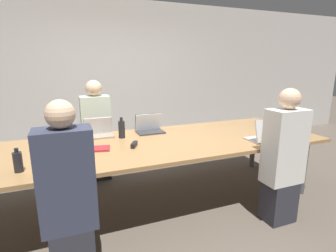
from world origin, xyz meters
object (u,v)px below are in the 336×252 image
object	(u,v)px
laptop_near_right	(265,135)
person_near_right	(283,160)
bottle_near_left	(18,162)
person_far_midleft	(97,132)
stapler	(134,145)
laptop_far_midleft	(99,131)
laptop_near_left	(57,163)
bottle_far_midleft	(122,129)
person_near_left	(68,198)
cup_near_right	(281,135)
laptop_far_center	(149,127)

from	to	relation	value
laptop_near_right	person_near_right	bearing A→B (deg)	76.31
person_near_right	bottle_near_left	xyz separation A→B (m)	(-2.46, 0.46, 0.17)
person_far_midleft	stapler	size ratio (longest dim) A/B	9.44
person_far_midleft	bottle_near_left	world-z (taller)	person_far_midleft
laptop_far_midleft	person_far_midleft	bearing A→B (deg)	87.26
laptop_near_left	laptop_far_midleft	bearing A→B (deg)	-115.13
bottle_far_midleft	laptop_near_left	world-z (taller)	laptop_near_left
laptop_near_right	bottle_near_left	bearing A→B (deg)	-1.44
person_near_left	laptop_near_right	bearing A→B (deg)	-169.69
laptop_near_right	stapler	xyz separation A→B (m)	(-1.48, 0.36, -0.05)
cup_near_right	person_far_midleft	xyz separation A→B (m)	(-2.02, 1.40, -0.11)
person_far_midleft	laptop_near_right	bearing A→B (deg)	-38.83
laptop_near_right	bottle_near_left	world-z (taller)	laptop_near_right
laptop_near_right	laptop_near_left	size ratio (longest dim) A/B	0.96
laptop_far_midleft	person_near_left	bearing A→B (deg)	-106.74
bottle_far_midleft	laptop_far_center	xyz separation A→B (m)	(0.40, 0.13, -0.04)
bottle_far_midleft	laptop_far_center	bearing A→B (deg)	18.59
person_far_midleft	laptop_far_center	size ratio (longest dim) A/B	4.04
person_near_left	cup_near_right	bearing A→B (deg)	-170.47
person_near_left	stapler	bearing A→B (deg)	-132.86
laptop_near_right	cup_near_right	world-z (taller)	laptop_near_right
laptop_far_midleft	person_far_midleft	distance (m)	0.49
bottle_near_left	laptop_far_midleft	bearing A→B (deg)	48.64
bottle_near_left	stapler	xyz separation A→B (m)	(1.08, 0.30, -0.07)
bottle_near_left	laptop_far_center	size ratio (longest dim) A/B	0.59
laptop_near_right	person_near_left	size ratio (longest dim) A/B	0.25
person_far_midleft	stapler	xyz separation A→B (m)	(0.28, -1.05, 0.10)
laptop_near_left	person_far_midleft	bearing A→B (deg)	-108.48
person_near_left	bottle_near_left	bearing A→B (deg)	-51.20
bottle_far_midleft	laptop_near_left	bearing A→B (deg)	-131.25
laptop_near_right	person_far_midleft	size ratio (longest dim) A/B	0.24
person_near_right	bottle_near_left	bearing A→B (deg)	-10.52
stapler	laptop_far_midleft	bearing A→B (deg)	145.70
person_near_left	bottle_near_left	size ratio (longest dim) A/B	6.83
cup_near_right	laptop_far_midleft	distance (m)	2.24
person_near_right	stapler	distance (m)	1.58
bottle_near_left	laptop_far_center	world-z (taller)	laptop_far_center
cup_near_right	person_near_right	bearing A→B (deg)	-131.15
cup_near_right	laptop_near_right	bearing A→B (deg)	-177.25
laptop_far_midleft	person_near_left	distance (m)	1.41
bottle_far_midleft	laptop_near_left	xyz separation A→B (m)	(-0.72, -0.82, -0.03)
laptop_far_midleft	bottle_near_left	world-z (taller)	laptop_far_midleft
laptop_near_right	laptop_far_center	size ratio (longest dim) A/B	0.99
stapler	laptop_near_right	bearing A→B (deg)	14.52
laptop_near_left	laptop_far_center	world-z (taller)	laptop_near_left
bottle_far_midleft	person_near_left	world-z (taller)	person_near_left
laptop_near_left	stapler	distance (m)	0.88
person_near_right	cup_near_right	bearing A→B (deg)	-131.15
person_far_midleft	laptop_near_left	bearing A→B (deg)	-108.48
person_near_right	person_far_midleft	world-z (taller)	person_far_midleft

